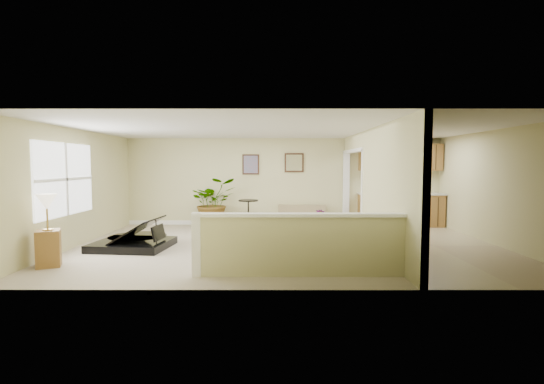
{
  "coord_description": "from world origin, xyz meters",
  "views": [
    {
      "loc": [
        -0.3,
        -8.38,
        1.75
      ],
      "look_at": [
        -0.33,
        0.4,
        1.13
      ],
      "focal_mm": 26.0,
      "sensor_mm": 36.0,
      "label": 1
    }
  ],
  "objects_px": {
    "piano": "(133,219)",
    "accent_table": "(248,210)",
    "lamp_stand": "(48,236)",
    "loveseat": "(302,216)",
    "piano_bench": "(233,235)",
    "palm_plant": "(213,203)",
    "small_plant": "(320,221)"
  },
  "relations": [
    {
      "from": "accent_table",
      "to": "lamp_stand",
      "type": "xyz_separation_m",
      "value": [
        -3.17,
        -4.06,
        0.03
      ]
    },
    {
      "from": "piano",
      "to": "loveseat",
      "type": "bearing_deg",
      "value": 41.98
    },
    {
      "from": "piano",
      "to": "accent_table",
      "type": "height_order",
      "value": "piano"
    },
    {
      "from": "piano",
      "to": "palm_plant",
      "type": "relative_size",
      "value": 1.24
    },
    {
      "from": "loveseat",
      "to": "lamp_stand",
      "type": "relative_size",
      "value": 1.13
    },
    {
      "from": "accent_table",
      "to": "palm_plant",
      "type": "relative_size",
      "value": 0.51
    },
    {
      "from": "palm_plant",
      "to": "small_plant",
      "type": "xyz_separation_m",
      "value": [
        2.95,
        -0.43,
        -0.46
      ]
    },
    {
      "from": "piano_bench",
      "to": "small_plant",
      "type": "relative_size",
      "value": 1.66
    },
    {
      "from": "piano_bench",
      "to": "small_plant",
      "type": "height_order",
      "value": "piano_bench"
    },
    {
      "from": "accent_table",
      "to": "small_plant",
      "type": "bearing_deg",
      "value": -2.78
    },
    {
      "from": "small_plant",
      "to": "accent_table",
      "type": "bearing_deg",
      "value": 177.22
    },
    {
      "from": "piano_bench",
      "to": "loveseat",
      "type": "bearing_deg",
      "value": 60.73
    },
    {
      "from": "accent_table",
      "to": "piano_bench",
      "type": "bearing_deg",
      "value": -93.35
    },
    {
      "from": "loveseat",
      "to": "small_plant",
      "type": "bearing_deg",
      "value": -38.76
    },
    {
      "from": "piano",
      "to": "small_plant",
      "type": "xyz_separation_m",
      "value": [
        4.24,
        2.33,
        -0.37
      ]
    },
    {
      "from": "small_plant",
      "to": "lamp_stand",
      "type": "relative_size",
      "value": 0.42
    },
    {
      "from": "loveseat",
      "to": "piano_bench",
      "type": "bearing_deg",
      "value": -115.02
    },
    {
      "from": "piano",
      "to": "lamp_stand",
      "type": "height_order",
      "value": "piano"
    },
    {
      "from": "piano",
      "to": "small_plant",
      "type": "height_order",
      "value": "piano"
    },
    {
      "from": "lamp_stand",
      "to": "piano",
      "type": "bearing_deg",
      "value": 62.09
    },
    {
      "from": "accent_table",
      "to": "lamp_stand",
      "type": "relative_size",
      "value": 0.63
    },
    {
      "from": "loveseat",
      "to": "accent_table",
      "type": "xyz_separation_m",
      "value": [
        -1.49,
        -0.33,
        0.21
      ]
    },
    {
      "from": "piano",
      "to": "lamp_stand",
      "type": "distance_m",
      "value": 1.85
    },
    {
      "from": "piano_bench",
      "to": "accent_table",
      "type": "bearing_deg",
      "value": 86.65
    },
    {
      "from": "accent_table",
      "to": "lamp_stand",
      "type": "height_order",
      "value": "lamp_stand"
    },
    {
      "from": "piano_bench",
      "to": "palm_plant",
      "type": "distance_m",
      "value": 3.08
    },
    {
      "from": "lamp_stand",
      "to": "loveseat",
      "type": "bearing_deg",
      "value": 43.32
    },
    {
      "from": "piano_bench",
      "to": "piano",
      "type": "bearing_deg",
      "value": 175.53
    },
    {
      "from": "piano_bench",
      "to": "lamp_stand",
      "type": "relative_size",
      "value": 0.69
    },
    {
      "from": "piano",
      "to": "loveseat",
      "type": "xyz_separation_m",
      "value": [
        3.79,
        2.75,
        -0.29
      ]
    },
    {
      "from": "loveseat",
      "to": "lamp_stand",
      "type": "distance_m",
      "value": 6.4
    },
    {
      "from": "piano_bench",
      "to": "small_plant",
      "type": "distance_m",
      "value": 3.26
    }
  ]
}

